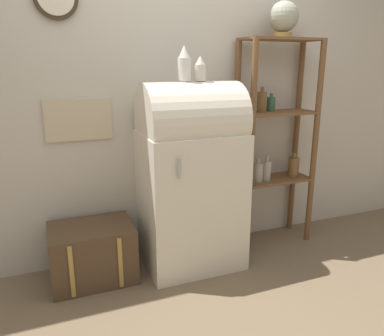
% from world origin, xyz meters
% --- Properties ---
extents(ground_plane, '(12.00, 12.00, 0.00)m').
position_xyz_m(ground_plane, '(0.00, 0.00, 0.00)').
color(ground_plane, '#7A664C').
extents(wall_back, '(7.00, 0.09, 2.70)m').
position_xyz_m(wall_back, '(-0.01, 0.57, 1.35)').
color(wall_back, beige).
rests_on(wall_back, ground_plane).
extents(refrigerator, '(0.75, 0.62, 1.46)m').
position_xyz_m(refrigerator, '(-0.00, 0.26, 0.75)').
color(refrigerator, silver).
rests_on(refrigerator, ground_plane).
extents(suitcase_trunk, '(0.60, 0.45, 0.43)m').
position_xyz_m(suitcase_trunk, '(-0.78, 0.29, 0.21)').
color(suitcase_trunk, brown).
rests_on(suitcase_trunk, ground_plane).
extents(shelf_unit, '(0.68, 0.32, 1.78)m').
position_xyz_m(shelf_unit, '(0.83, 0.37, 0.97)').
color(shelf_unit, brown).
rests_on(shelf_unit, ground_plane).
extents(globe, '(0.24, 0.24, 0.28)m').
position_xyz_m(globe, '(0.83, 0.35, 1.93)').
color(globe, '#AD8942').
rests_on(globe, shelf_unit).
extents(vase_left, '(0.10, 0.10, 0.25)m').
position_xyz_m(vase_left, '(-0.05, 0.25, 1.57)').
color(vase_left, white).
rests_on(vase_left, refrigerator).
extents(vase_center, '(0.08, 0.08, 0.18)m').
position_xyz_m(vase_center, '(0.07, 0.25, 1.54)').
color(vase_center, silver).
rests_on(vase_center, refrigerator).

